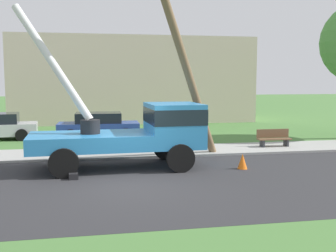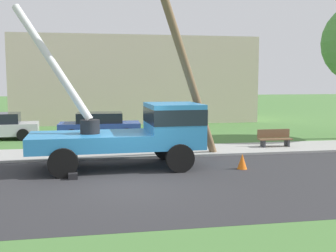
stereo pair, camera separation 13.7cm
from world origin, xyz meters
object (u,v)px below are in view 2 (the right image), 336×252
(utility_truck, at_px, (139,129))
(park_bench, at_px, (275,139))
(traffic_cone_ahead, at_px, (242,161))
(parked_sedan_blue, at_px, (100,125))
(leaning_utility_pole, at_px, (182,55))

(utility_truck, relative_size, park_bench, 4.28)
(traffic_cone_ahead, bearing_deg, parked_sedan_blue, 118.69)
(leaning_utility_pole, distance_m, park_bench, 6.47)
(traffic_cone_ahead, bearing_deg, leaning_utility_pole, 130.84)
(leaning_utility_pole, bearing_deg, parked_sedan_blue, 114.36)
(utility_truck, xyz_separation_m, traffic_cone_ahead, (3.63, -1.06, -1.13))
(traffic_cone_ahead, distance_m, park_bench, 5.11)
(utility_truck, relative_size, parked_sedan_blue, 1.53)
(parked_sedan_blue, bearing_deg, traffic_cone_ahead, -61.31)
(leaning_utility_pole, xyz_separation_m, parked_sedan_blue, (-3.15, 6.95, -3.49))
(utility_truck, xyz_separation_m, park_bench, (6.72, 3.00, -0.95))
(parked_sedan_blue, height_order, park_bench, parked_sedan_blue)
(traffic_cone_ahead, bearing_deg, park_bench, 52.73)
(park_bench, bearing_deg, utility_truck, -155.92)
(leaning_utility_pole, bearing_deg, park_bench, 22.17)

